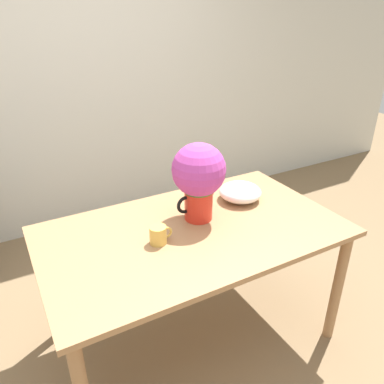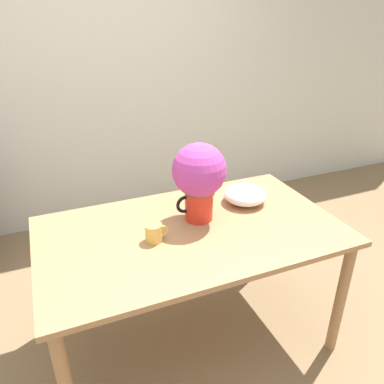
{
  "view_description": "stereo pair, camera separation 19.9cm",
  "coord_description": "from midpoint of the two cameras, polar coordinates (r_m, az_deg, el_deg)",
  "views": [
    {
      "loc": [
        -0.68,
        -1.39,
        1.82
      ],
      "look_at": [
        0.19,
        0.17,
        0.94
      ],
      "focal_mm": 35.0,
      "sensor_mm": 36.0,
      "label": 1
    },
    {
      "loc": [
        -0.5,
        -1.48,
        1.82
      ],
      "look_at": [
        0.19,
        0.17,
        0.94
      ],
      "focal_mm": 35.0,
      "sensor_mm": 36.0,
      "label": 2
    }
  ],
  "objects": [
    {
      "name": "coffee_mug",
      "position": [
        1.87,
        -8.17,
        -6.56
      ],
      "size": [
        0.12,
        0.09,
        0.09
      ],
      "color": "gold",
      "rests_on": "table"
    },
    {
      "name": "flower_vase",
      "position": [
        1.97,
        -1.86,
        2.34
      ],
      "size": [
        0.29,
        0.29,
        0.44
      ],
      "color": "red",
      "rests_on": "table"
    },
    {
      "name": "white_bowl",
      "position": [
        2.27,
        4.89,
        -0.06
      ],
      "size": [
        0.26,
        0.26,
        0.1
      ],
      "color": "white",
      "rests_on": "table"
    },
    {
      "name": "wall_back",
      "position": [
        3.34,
        -19.27,
        15.8
      ],
      "size": [
        8.0,
        0.05,
        2.6
      ],
      "color": "silver",
      "rests_on": "ground_plane"
    },
    {
      "name": "ground_plane",
      "position": [
        2.39,
        -4.71,
        -23.57
      ],
      "size": [
        12.0,
        12.0,
        0.0
      ],
      "primitive_type": "plane",
      "color": "#7F6647"
    },
    {
      "name": "table",
      "position": [
        2.04,
        -2.64,
        -7.88
      ],
      "size": [
        1.59,
        0.92,
        0.77
      ],
      "color": "#A3754C",
      "rests_on": "ground_plane"
    }
  ]
}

